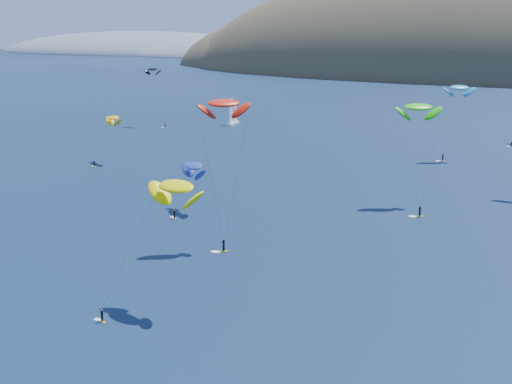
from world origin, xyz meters
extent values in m
ellipsoid|color=#3D3526|center=(-140.00, 590.00, -7.20)|extent=(340.00, 240.00, 120.00)
ellipsoid|color=slate|center=(-480.00, 760.00, -3.60)|extent=(400.00, 240.00, 60.00)
ellipsoid|color=slate|center=(-340.00, 720.00, -2.64)|extent=(240.00, 180.00, 44.00)
cube|color=white|center=(-76.90, 210.25, 0.36)|extent=(2.28, 7.87, 0.94)
cylinder|color=white|center=(-76.90, 210.77, 5.84)|extent=(0.15, 0.15, 10.94)
cube|color=gold|center=(-75.51, 123.08, 0.04)|extent=(1.30, 0.99, 0.07)
cylinder|color=black|center=(-75.51, 123.08, 0.85)|extent=(0.30, 0.30, 1.38)
sphere|color=#8C6047|center=(-75.51, 123.08, 1.65)|extent=(0.23, 0.23, 0.23)
ellipsoid|color=#FFBA08|center=(-74.18, 130.94, 12.28)|extent=(8.02, 6.69, 4.08)
cube|color=gold|center=(-12.45, 40.29, 0.03)|extent=(1.32, 0.71, 0.07)
cylinder|color=black|center=(-12.45, 40.29, 0.83)|extent=(0.30, 0.30, 1.35)
sphere|color=#8C6047|center=(-12.45, 40.29, 1.61)|extent=(0.23, 0.23, 0.23)
ellipsoid|color=#FAF300|center=(-6.52, 49.73, 16.58)|extent=(10.10, 6.77, 5.16)
cube|color=gold|center=(14.38, 108.50, 0.05)|extent=(1.68, 1.22, 0.09)
cylinder|color=black|center=(14.38, 108.50, 1.08)|extent=(0.39, 0.39, 1.77)
sphere|color=#8C6047|center=(14.38, 108.50, 2.11)|extent=(0.30, 0.30, 0.30)
ellipsoid|color=#22D60E|center=(10.87, 119.25, 20.55)|extent=(10.16, 8.26, 5.15)
cube|color=gold|center=(8.21, 169.48, 0.04)|extent=(1.55, 1.14, 0.08)
cylinder|color=black|center=(8.21, 169.48, 1.01)|extent=(0.36, 0.36, 1.64)
sphere|color=#8C6047|center=(8.21, 169.48, 1.96)|extent=(0.28, 0.28, 0.28)
ellipsoid|color=#1A7EB1|center=(10.81, 173.64, 20.18)|extent=(9.28, 7.58, 4.71)
cube|color=gold|center=(-11.19, 72.61, 0.05)|extent=(1.60, 1.40, 0.09)
cylinder|color=black|center=(-11.19, 72.61, 1.09)|extent=(0.39, 0.39, 1.77)
sphere|color=#8C6047|center=(-11.19, 72.61, 2.12)|extent=(0.30, 0.30, 0.30)
ellipsoid|color=red|center=(-13.01, 76.79, 24.55)|extent=(9.10, 8.30, 4.72)
cube|color=gold|center=(-29.37, 87.08, 0.04)|extent=(1.30, 1.13, 0.07)
cylinder|color=black|center=(-29.37, 87.08, 0.88)|extent=(0.31, 0.31, 1.44)
sphere|color=#8C6047|center=(-29.37, 87.08, 1.71)|extent=(0.24, 0.24, 0.24)
ellipsoid|color=navy|center=(-28.91, 94.52, 9.27)|extent=(9.33, 8.50, 4.84)
cube|color=gold|center=(23.55, 201.61, 0.04)|extent=(1.36, 0.93, 0.07)
cylinder|color=black|center=(23.55, 201.61, 0.87)|extent=(0.31, 0.31, 1.42)
sphere|color=#8C6047|center=(23.55, 201.61, 1.70)|extent=(0.24, 0.24, 0.24)
cube|color=gold|center=(-96.09, 193.12, 0.04)|extent=(1.39, 0.52, 0.07)
cylinder|color=black|center=(-96.09, 193.12, 0.89)|extent=(0.32, 0.32, 1.45)
sphere|color=#8C6047|center=(-96.09, 193.12, 1.73)|extent=(0.24, 0.24, 0.24)
ellipsoid|color=black|center=(-102.79, 196.42, 20.77)|extent=(6.92, 3.71, 3.72)
camera|label=1|loc=(40.87, -29.56, 37.77)|focal=50.00mm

